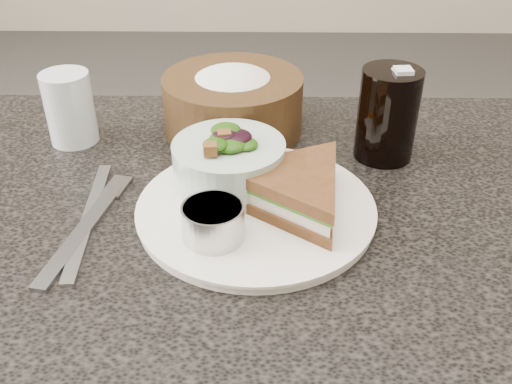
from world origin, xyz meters
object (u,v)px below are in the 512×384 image
at_px(dinner_plate, 256,209).
at_px(salad_bowl, 229,157).
at_px(sandwich, 294,190).
at_px(bread_basket, 233,95).
at_px(water_glass, 70,108).
at_px(cola_glass, 388,110).
at_px(dressing_ramekin, 213,222).

bearing_deg(dinner_plate, salad_bowl, 126.71).
relative_size(sandwich, salad_bowl, 1.32).
relative_size(dinner_plate, salad_bowl, 2.03).
distance_m(bread_basket, water_glass, 0.23).
bearing_deg(sandwich, bread_basket, 146.40).
distance_m(cola_glass, water_glass, 0.43).
relative_size(dinner_plate, sandwich, 1.54).
xyz_separation_m(bread_basket, cola_glass, (0.21, -0.07, 0.01)).
relative_size(dinner_plate, cola_glass, 2.04).
bearing_deg(cola_glass, water_glass, 175.21).
bearing_deg(cola_glass, dressing_ramekin, -137.01).
distance_m(dinner_plate, salad_bowl, 0.07).
bearing_deg(water_glass, dressing_ramekin, -47.40).
bearing_deg(water_glass, sandwich, -30.40).
bearing_deg(dressing_ramekin, dinner_plate, 54.11).
distance_m(dinner_plate, dressing_ramekin, 0.08).
bearing_deg(salad_bowl, bread_basket, 91.13).
height_order(dinner_plate, cola_glass, cola_glass).
distance_m(dinner_plate, cola_glass, 0.23).
bearing_deg(water_glass, dinner_plate, -33.84).
relative_size(dinner_plate, water_glass, 2.72).
distance_m(dressing_ramekin, water_glass, 0.32).
distance_m(sandwich, dressing_ramekin, 0.10).
height_order(salad_bowl, bread_basket, bread_basket).
xyz_separation_m(salad_bowl, cola_glass, (0.20, 0.10, 0.02)).
bearing_deg(dressing_ramekin, sandwich, 33.30).
bearing_deg(dinner_plate, water_glass, 146.16).
relative_size(dressing_ramekin, cola_glass, 0.49).
bearing_deg(sandwich, dinner_plate, -148.64).
bearing_deg(dinner_plate, sandwich, -4.63).
height_order(bread_basket, cola_glass, cola_glass).
relative_size(salad_bowl, cola_glass, 1.00).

